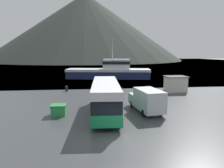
{
  "coord_description": "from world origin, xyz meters",
  "views": [
    {
      "loc": [
        -1.96,
        -13.22,
        6.33
      ],
      "look_at": [
        1.04,
        14.32,
        2.0
      ],
      "focal_mm": 32.0,
      "sensor_mm": 36.0,
      "label": 1
    }
  ],
  "objects_px": {
    "delivery_van": "(147,100)",
    "fishing_boat": "(110,71)",
    "storage_bin": "(59,110)",
    "dock_kiosk": "(175,84)",
    "tour_bus": "(105,96)"
  },
  "relations": [
    {
      "from": "delivery_van",
      "to": "dock_kiosk",
      "type": "xyz_separation_m",
      "value": [
        7.95,
        10.75,
        -0.04
      ]
    },
    {
      "from": "tour_bus",
      "to": "storage_bin",
      "type": "xyz_separation_m",
      "value": [
        -4.84,
        -0.02,
        -1.31
      ]
    },
    {
      "from": "delivery_van",
      "to": "dock_kiosk",
      "type": "bearing_deg",
      "value": 45.7
    },
    {
      "from": "tour_bus",
      "to": "delivery_van",
      "type": "bearing_deg",
      "value": 5.42
    },
    {
      "from": "delivery_van",
      "to": "fishing_boat",
      "type": "relative_size",
      "value": 0.28
    },
    {
      "from": "fishing_boat",
      "to": "storage_bin",
      "type": "relative_size",
      "value": 13.79
    },
    {
      "from": "storage_bin",
      "to": "dock_kiosk",
      "type": "distance_m",
      "value": 20.45
    },
    {
      "from": "tour_bus",
      "to": "dock_kiosk",
      "type": "height_order",
      "value": "tour_bus"
    },
    {
      "from": "tour_bus",
      "to": "storage_bin",
      "type": "height_order",
      "value": "tour_bus"
    },
    {
      "from": "fishing_boat",
      "to": "storage_bin",
      "type": "height_order",
      "value": "fishing_boat"
    },
    {
      "from": "fishing_boat",
      "to": "storage_bin",
      "type": "bearing_deg",
      "value": 173.58
    },
    {
      "from": "delivery_van",
      "to": "dock_kiosk",
      "type": "height_order",
      "value": "dock_kiosk"
    },
    {
      "from": "delivery_van",
      "to": "storage_bin",
      "type": "relative_size",
      "value": 3.86
    },
    {
      "from": "storage_bin",
      "to": "tour_bus",
      "type": "bearing_deg",
      "value": 0.24
    },
    {
      "from": "tour_bus",
      "to": "fishing_boat",
      "type": "height_order",
      "value": "fishing_boat"
    }
  ]
}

